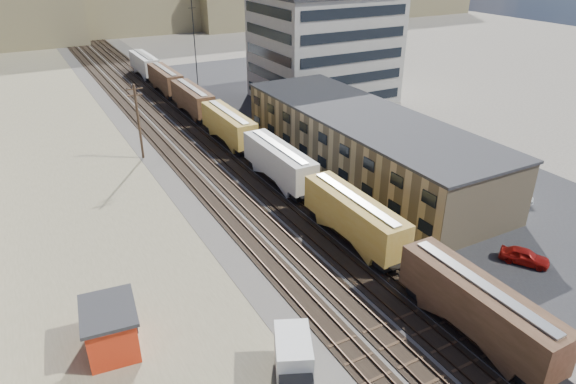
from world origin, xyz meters
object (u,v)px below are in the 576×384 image
parked_car_white (516,191)px  parked_car_blue (329,115)px  box_truck (294,365)px  maintenance_shed (111,328)px  freight_train (251,141)px  parked_car_red (524,257)px  utility_pole_north (138,120)px

parked_car_white → parked_car_blue: size_ratio=0.92×
box_truck → maintenance_shed: size_ratio=1.21×
freight_train → box_truck: 38.21m
parked_car_red → parked_car_blue: bearing=48.1°
freight_train → maintenance_shed: bearing=-131.4°
maintenance_shed → freight_train: bearing=48.6°
freight_train → parked_car_red: freight_train is taller
utility_pole_north → box_truck: utility_pole_north is taller
box_truck → parked_car_blue: (32.23, 45.39, -0.88)m
utility_pole_north → maintenance_shed: utility_pole_north is taller
box_truck → parked_car_white: (35.30, 11.61, -0.82)m
box_truck → parked_car_red: size_ratio=1.50×
freight_train → parked_car_white: (21.54, -24.02, -1.99)m
parked_car_white → parked_car_blue: parked_car_white is taller
parked_car_red → parked_car_white: size_ratio=0.87×
utility_pole_north → parked_car_white: size_ratio=2.06×
maintenance_shed → parked_car_white: (44.93, 2.54, -1.01)m
utility_pole_north → parked_car_red: size_ratio=2.37×
box_truck → parked_car_white: bearing=18.2°
maintenance_shed → parked_car_blue: (41.86, 36.32, -1.07)m
box_truck → parked_car_white: size_ratio=1.30×
parked_car_red → maintenance_shed: bearing=136.3°
box_truck → parked_car_blue: size_ratio=1.19×
freight_train → utility_pole_north: utility_pole_north is taller
box_truck → parked_car_red: bearing=5.1°
freight_train → box_truck: (-13.76, -35.63, -1.18)m
box_truck → parked_car_blue: box_truck is taller
parked_car_red → freight_train: bearing=76.2°
utility_pole_north → box_truck: (-1.46, -43.64, -3.68)m
box_truck → parked_car_red: box_truck is taller
utility_pole_north → maintenance_shed: bearing=-107.8°
maintenance_shed → parked_car_white: size_ratio=1.07×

